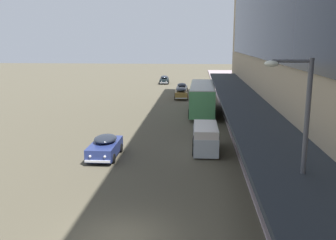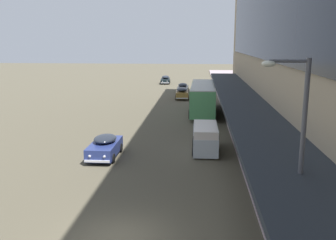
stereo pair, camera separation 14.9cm
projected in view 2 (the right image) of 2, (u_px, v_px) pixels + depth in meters
The scene contains 9 objects.
ground at pixel (119, 239), 15.48m from camera, with size 240.00×240.00×0.00m, color brown.
transit_bus_kerbside_front at pixel (203, 97), 42.05m from camera, with size 2.96×11.29×3.26m.
sedan_second_mid at pixel (183, 88), 59.04m from camera, with size 1.77×4.33×1.52m.
sedan_oncoming_front at pixel (182, 93), 52.83m from camera, with size 2.02×4.60×1.61m.
sedan_lead_mid at pixel (105, 146), 26.23m from camera, with size 1.92×4.32×1.54m.
sedan_lead_near at pixel (165, 80), 71.67m from camera, with size 1.89×4.68×1.50m.
vw_van at pixel (205, 137), 27.59m from camera, with size 1.93×4.56×1.96m.
pedestrian_at_kerb at pixel (286, 198), 16.59m from camera, with size 0.55×0.41×1.86m.
street_lamp at pixel (296, 156), 12.00m from camera, with size 1.50×0.28×7.36m.
Camera 2 is at (3.19, -13.91, 8.02)m, focal length 40.00 mm.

